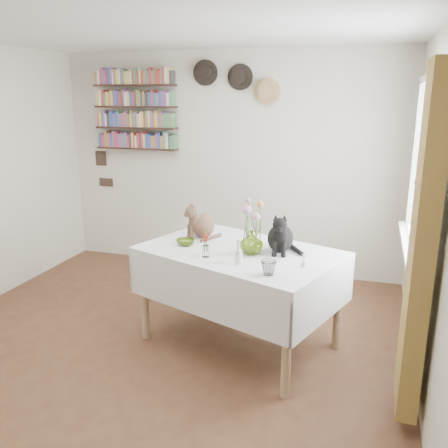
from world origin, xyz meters
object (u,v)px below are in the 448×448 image
(dining_table, at_px, (240,274))
(tabby_cat, at_px, (203,219))
(bookshelf_unit, at_px, (136,110))
(flower_vase, at_px, (251,242))
(black_cat, at_px, (281,231))

(dining_table, distance_m, tabby_cat, 0.60)
(bookshelf_unit, bearing_deg, tabby_cat, -46.24)
(bookshelf_unit, bearing_deg, flower_vase, -43.07)
(black_cat, bearing_deg, bookshelf_unit, 134.75)
(dining_table, height_order, black_cat, black_cat)
(dining_table, xyz_separation_m, bookshelf_unit, (-1.73, 1.66, 1.23))
(flower_vase, xyz_separation_m, bookshelf_unit, (-1.84, 1.72, 0.93))
(dining_table, bearing_deg, black_cat, 12.82)
(tabby_cat, relative_size, black_cat, 0.94)
(black_cat, bearing_deg, flower_vase, -153.69)
(tabby_cat, bearing_deg, black_cat, 31.78)
(tabby_cat, xyz_separation_m, bookshelf_unit, (-1.33, 1.39, 0.87))
(dining_table, bearing_deg, bookshelf_unit, 136.25)
(tabby_cat, relative_size, bookshelf_unit, 0.31)
(flower_vase, relative_size, bookshelf_unit, 0.19)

